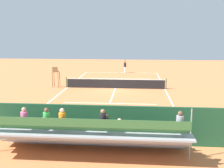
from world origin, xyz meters
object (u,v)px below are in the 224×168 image
tennis_ball_far (126,75)px  courtside_bench (143,129)px  bleacher_stand (90,134)px  tennis_player (125,66)px  umpire_chair (56,75)px  tennis_ball_near (111,75)px  equipment_bag (103,135)px  tennis_racket (121,73)px  tennis_net (115,83)px

tennis_ball_far → courtside_bench: bearing=94.4°
bleacher_stand → tennis_player: (-0.56, -26.26, 0.04)m
courtside_bench → tennis_ball_far: 22.04m
umpire_chair → tennis_player: 12.77m
tennis_ball_far → tennis_ball_near: bearing=-3.1°
bleacher_stand → courtside_bench: bearing=-139.5°
bleacher_stand → equipment_bag: 2.18m
tennis_player → tennis_ball_far: (-0.26, 2.17, -0.98)m
equipment_bag → courtside_bench: bearing=-176.6°
courtside_bench → tennis_player: size_ratio=0.93×
tennis_player → tennis_racket: tennis_player is taller
equipment_bag → tennis_ball_near: size_ratio=13.64×
tennis_player → tennis_ball_far: tennis_player is taller
bleacher_stand → tennis_racket: bearing=-89.9°
tennis_net → tennis_ball_near: tennis_net is taller
bleacher_stand → umpire_chair: bleacher_stand is taller
bleacher_stand → courtside_bench: 3.31m
equipment_bag → tennis_player: 24.28m
courtside_bench → bleacher_stand: bearing=40.5°
equipment_bag → tennis_player: bearing=-90.5°
tennis_ball_near → tennis_ball_far: same height
tennis_player → tennis_ball_near: (1.82, 2.05, -0.98)m
bleacher_stand → tennis_player: size_ratio=4.70×
courtside_bench → tennis_ball_far: bearing=-85.6°
courtside_bench → tennis_ball_far: courtside_bench is taller
tennis_net → umpire_chair: umpire_chair is taller
equipment_bag → tennis_racket: (0.39, -24.30, -0.16)m
tennis_ball_near → bleacher_stand: bearing=93.0°
tennis_ball_near → courtside_bench: bearing=99.7°
tennis_net → tennis_ball_far: tennis_net is taller
umpire_chair → courtside_bench: 15.89m
umpire_chair → tennis_player: umpire_chair is taller
bleacher_stand → tennis_ball_near: bearing=-87.0°
tennis_player → tennis_net: bearing=87.2°
tennis_ball_near → tennis_racket: bearing=-119.8°
umpire_chair → tennis_ball_far: size_ratio=32.42×
tennis_ball_near → umpire_chair: bearing=60.8°
tennis_racket → tennis_ball_near: tennis_ball_near is taller
umpire_chair → tennis_player: (-6.74, -10.84, -0.30)m
bleacher_stand → courtside_bench: size_ratio=5.03×
tennis_player → tennis_racket: bearing=-3.5°
equipment_bag → tennis_racket: bearing=-89.1°
umpire_chair → tennis_racket: bearing=-119.3°
courtside_bench → tennis_ball_near: 22.40m
courtside_bench → tennis_racket: size_ratio=3.17×
tennis_ball_near → tennis_player: bearing=-131.5°
courtside_bench → umpire_chair: bearing=-56.9°
bleacher_stand → tennis_racket: size_ratio=15.96×
umpire_chair → tennis_racket: size_ratio=3.77×
equipment_bag → tennis_player: tennis_player is taller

